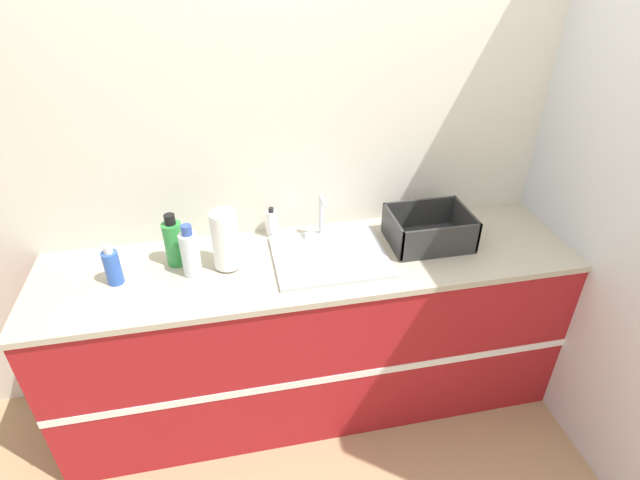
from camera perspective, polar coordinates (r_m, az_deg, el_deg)
ground_plane at (r=2.75m, az=0.49°, el=-21.87°), size 12.00×12.00×0.00m
wall_back at (r=2.41m, az=-2.54°, el=9.70°), size 4.87×0.06×2.60m
wall_right at (r=2.63m, az=27.44°, el=8.03°), size 0.06×2.60×2.60m
counter_cabinet at (r=2.60m, az=-0.87°, el=-10.57°), size 2.50×0.63×0.92m
sink at (r=2.31m, az=1.07°, el=-1.68°), size 0.52×0.43×0.24m
paper_towel_roll at (r=2.22m, az=-10.76°, el=-0.01°), size 0.12×0.12×0.28m
dish_rack at (r=2.46m, az=12.30°, el=0.93°), size 0.38×0.29×0.16m
bottle_blue at (r=2.29m, az=-22.64°, el=-2.82°), size 0.07×0.07×0.19m
bottle_clear at (r=2.22m, az=-14.60°, el=-1.46°), size 0.08×0.08×0.25m
bottle_green at (r=2.31m, az=-16.35°, el=-0.25°), size 0.09×0.09×0.25m
soap_dispenser at (r=2.46m, az=-5.52°, el=1.91°), size 0.06×0.06×0.16m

